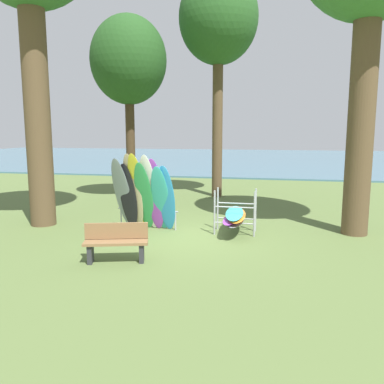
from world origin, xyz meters
The scene contains 7 objects.
ground_plane centered at (0.00, 0.00, 0.00)m, with size 80.00×80.00×0.00m, color #566B38.
lake_water centered at (0.00, 31.39, 0.05)m, with size 80.00×36.00×0.10m, color #477084.
tree_mid_behind centered at (-0.30, 6.90, 7.41)m, with size 3.32×3.32×9.44m.
tree_far_left_back centered at (-3.77, 5.49, 5.67)m, with size 3.10×3.10×7.52m.
leaning_board_pile centered at (-1.47, 0.43, 1.05)m, with size 1.94×0.90×2.28m.
board_storage_rack centered at (1.16, 0.69, 0.50)m, with size 1.15×2.13×1.25m.
park_bench centered at (-1.16, -2.35, 0.45)m, with size 1.46×0.79×0.85m.
Camera 1 is at (2.25, -10.26, 2.88)m, focal length 36.89 mm.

